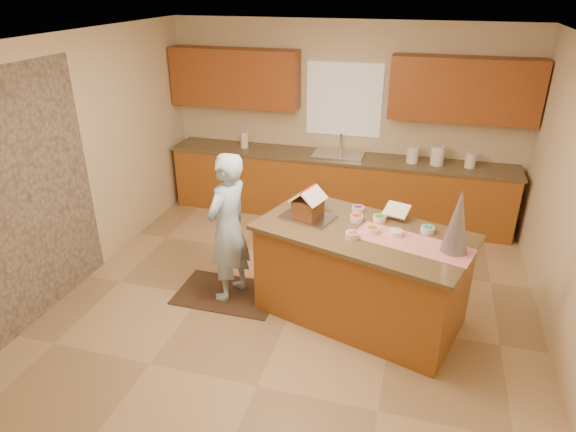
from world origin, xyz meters
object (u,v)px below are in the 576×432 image
object	(u,v)px
tinsel_tree	(458,221)
gingerbread_house	(308,205)
island_base	(360,276)
boy	(228,228)

from	to	relation	value
tinsel_tree	gingerbread_house	size ratio (longest dim) A/B	1.58
island_base	tinsel_tree	bearing A→B (deg)	3.67
island_base	boy	world-z (taller)	boy
boy	tinsel_tree	bearing A→B (deg)	100.66
boy	island_base	bearing A→B (deg)	105.79
gingerbread_house	tinsel_tree	bearing A→B (deg)	-12.81
island_base	tinsel_tree	xyz separation A→B (m)	(0.82, -0.20, 0.81)
boy	gingerbread_house	size ratio (longest dim) A/B	4.35
gingerbread_house	island_base	bearing A→B (deg)	-11.92
tinsel_tree	boy	size ratio (longest dim) A/B	0.36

